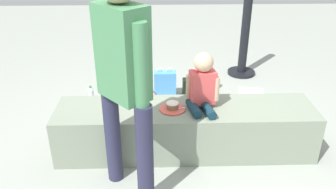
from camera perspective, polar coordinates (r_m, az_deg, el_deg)
name	(u,v)px	position (r m, az deg, el deg)	size (l,w,h in m)	color
ground_plane	(185,149)	(3.20, 2.73, -8.88)	(12.00, 12.00, 0.00)	#959B91
concrete_ledge	(185,129)	(3.09, 2.82, -5.66)	(2.22, 0.51, 0.43)	gray
child_seated	(202,85)	(2.90, 5.63, 1.63)	(0.28, 0.33, 0.48)	#113040
adult_standing	(123,68)	(2.27, -7.31, 4.34)	(0.38, 0.40, 1.67)	#272842
cake_plate	(172,107)	(2.94, 0.73, -2.11)	(0.22, 0.22, 0.07)	#E0594C
gift_bag	(165,85)	(4.02, -0.48, 1.63)	(0.25, 0.12, 0.37)	#4C99E0
railing_post	(244,41)	(4.66, 12.33, 8.58)	(0.36, 0.36, 1.21)	black
water_bottle_near_gift	(91,94)	(4.06, -12.41, 0.05)	(0.06, 0.06, 0.19)	silver
water_bottle_far_side	(214,82)	(4.26, 7.52, 2.10)	(0.06, 0.06, 0.23)	silver
party_cup_red	(115,92)	(4.12, -8.69, 0.37)	(0.09, 0.09, 0.12)	red
cake_box_white	(251,99)	(4.00, 13.35, -0.65)	(0.27, 0.26, 0.15)	white
handbag_black_leather	(197,87)	(4.10, 4.71, 1.27)	(0.33, 0.12, 0.33)	black
handbag_brown_canvas	(148,108)	(3.60, -3.26, -2.24)	(0.27, 0.14, 0.34)	brown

